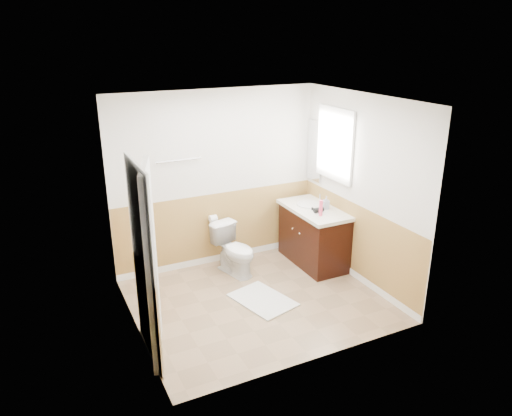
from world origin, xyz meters
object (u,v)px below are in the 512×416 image
toilet (235,250)px  vanity_cabinet (314,237)px  bath_mat (263,300)px  lotion_bottle (321,208)px  soap_dispenser (326,202)px

toilet → vanity_cabinet: size_ratio=0.63×
toilet → bath_mat: (0.00, -0.86, -0.34)m
vanity_cabinet → lotion_bottle: 0.64m
vanity_cabinet → soap_dispenser: size_ratio=5.88×
lotion_bottle → soap_dispenser: (0.22, 0.20, -0.02)m
bath_mat → vanity_cabinet: 1.38m
lotion_bottle → vanity_cabinet: bearing=71.2°
toilet → bath_mat: bearing=-104.9°
vanity_cabinet → lotion_bottle: bearing=-108.8°
bath_mat → toilet: bearing=90.0°
vanity_cabinet → soap_dispenser: soap_dispenser is taller
lotion_bottle → soap_dispenser: 0.30m
vanity_cabinet → toilet: bearing=169.8°
toilet → bath_mat: toilet is taller
soap_dispenser → vanity_cabinet: bearing=142.5°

